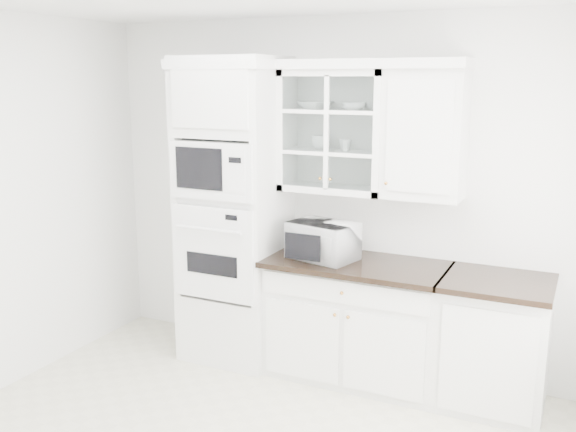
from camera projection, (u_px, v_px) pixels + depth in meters
The scene contains 12 objects.
room_shell at pixel (258, 158), 3.76m from camera, with size 4.00×3.50×2.70m.
oven_column at pixel (234, 212), 5.07m from camera, with size 0.76×0.68×2.40m.
base_cabinet_run at pixel (356, 319), 4.82m from camera, with size 1.32×0.67×0.92m.
extra_base_cabinet at pixel (494, 342), 4.40m from camera, with size 0.72×0.67×0.92m.
upper_cabinet_glass at pixel (335, 131), 4.75m from camera, with size 0.80×0.33×0.90m.
upper_cabinet_solid at pixel (425, 135), 4.47m from camera, with size 0.55×0.33×0.90m, color white.
crown_molding at pixel (321, 64), 4.67m from camera, with size 2.14×0.38×0.07m, color white.
countertop_microwave at pixel (324, 240), 4.76m from camera, with size 0.47×0.39×0.28m, color white.
bowl_a at pixel (315, 105), 4.77m from camera, with size 0.24×0.24×0.06m, color white.
bowl_b at pixel (354, 106), 4.64m from camera, with size 0.18×0.18×0.06m, color white.
cup_a at pixel (321, 142), 4.83m from camera, with size 0.14×0.14×0.11m, color white.
cup_b at pixel (346, 145), 4.74m from camera, with size 0.09×0.09×0.09m, color white.
Camera 1 is at (1.78, -2.88, 2.24)m, focal length 40.00 mm.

